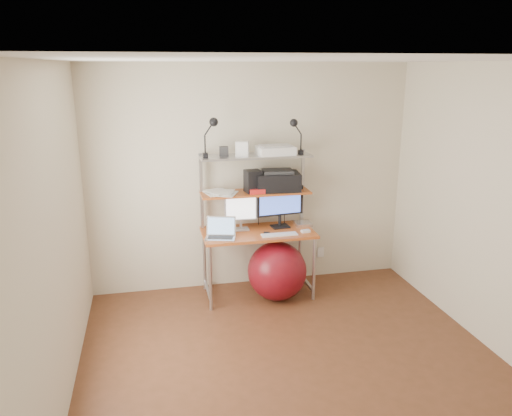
{
  "coord_description": "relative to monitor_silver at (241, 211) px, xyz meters",
  "views": [
    {
      "loc": [
        -1.12,
        -3.54,
        2.46
      ],
      "look_at": [
        -0.09,
        1.15,
        1.09
      ],
      "focal_mm": 35.0,
      "sensor_mm": 36.0,
      "label": 1
    }
  ],
  "objects": [
    {
      "name": "printer",
      "position": [
        0.42,
        0.04,
        0.31
      ],
      "size": [
        0.5,
        0.36,
        0.22
      ],
      "rotation": [
        0.0,
        0.0,
        -0.09
      ],
      "color": "black",
      "rests_on": "mid_shelf"
    },
    {
      "name": "mouse",
      "position": [
        0.66,
        -0.25,
        -0.2
      ],
      "size": [
        0.1,
        0.07,
        0.03
      ],
      "primitive_type": "cube",
      "rotation": [
        0.0,
        0.0,
        0.15
      ],
      "color": "white",
      "rests_on": "desktop"
    },
    {
      "name": "box_white",
      "position": [
        0.02,
        -0.01,
        0.68
      ],
      "size": [
        0.16,
        0.14,
        0.15
      ],
      "primitive_type": "cube",
      "rotation": [
        0.0,
        0.0,
        -0.3
      ],
      "color": "white",
      "rests_on": "top_shelf"
    },
    {
      "name": "phone",
      "position": [
        0.23,
        -0.22,
        -0.21
      ],
      "size": [
        0.09,
        0.13,
        0.01
      ],
      "primitive_type": "cube",
      "rotation": [
        0.0,
        0.0,
        -0.26
      ],
      "color": "black",
      "rests_on": "desktop"
    },
    {
      "name": "room",
      "position": [
        0.17,
        -1.55,
        0.3
      ],
      "size": [
        3.6,
        3.6,
        3.6
      ],
      "color": "brown",
      "rests_on": "ground"
    },
    {
      "name": "nas_cube",
      "position": [
        0.14,
        0.0,
        0.32
      ],
      "size": [
        0.19,
        0.19,
        0.24
      ],
      "primitive_type": "cube",
      "rotation": [
        0.0,
        0.0,
        0.15
      ],
      "color": "black",
      "rests_on": "mid_shelf"
    },
    {
      "name": "monitor_black",
      "position": [
        0.44,
        0.0,
        0.06
      ],
      "size": [
        0.53,
        0.17,
        0.53
      ],
      "rotation": [
        0.0,
        0.0,
        0.11
      ],
      "color": "black",
      "rests_on": "desktop"
    },
    {
      "name": "keyboard",
      "position": [
        0.36,
        -0.28,
        -0.2
      ],
      "size": [
        0.39,
        0.11,
        0.01
      ],
      "primitive_type": "cube",
      "rotation": [
        0.0,
        0.0,
        0.01
      ],
      "color": "white",
      "rests_on": "desktop"
    },
    {
      "name": "wall_outlet",
      "position": [
        1.02,
        0.24,
        -0.65
      ],
      "size": [
        0.08,
        0.01,
        0.12
      ],
      "primitive_type": "cube",
      "color": "white",
      "rests_on": "room"
    },
    {
      "name": "clip_lamp_left",
      "position": [
        -0.3,
        -0.05,
        0.9
      ],
      "size": [
        0.16,
        0.09,
        0.41
      ],
      "color": "black",
      "rests_on": "top_shelf"
    },
    {
      "name": "monitor_silver",
      "position": [
        0.0,
        0.0,
        0.0
      ],
      "size": [
        0.36,
        0.13,
        0.4
      ],
      "rotation": [
        0.0,
        0.0,
        -0.02
      ],
      "color": "#B6B7BC",
      "rests_on": "desktop"
    },
    {
      "name": "laptop",
      "position": [
        -0.25,
        -0.22,
        -0.16
      ],
      "size": [
        0.36,
        0.32,
        0.27
      ],
      "rotation": [
        0.0,
        0.0,
        -0.27
      ],
      "color": "silver",
      "rests_on": "desktop"
    },
    {
      "name": "exercise_ball",
      "position": [
        0.35,
        -0.25,
        -0.63
      ],
      "size": [
        0.64,
        0.64,
        0.64
      ],
      "primitive_type": "sphere",
      "color": "maroon",
      "rests_on": "floor"
    },
    {
      "name": "computer_desk",
      "position": [
        0.17,
        -0.05,
        0.01
      ],
      "size": [
        1.2,
        0.6,
        1.57
      ],
      "color": "#C65B26",
      "rests_on": "ground"
    },
    {
      "name": "clip_lamp_right",
      "position": [
        0.58,
        -0.06,
        0.88
      ],
      "size": [
        0.15,
        0.08,
        0.38
      ],
      "color": "black",
      "rests_on": "top_shelf"
    },
    {
      "name": "mac_mini",
      "position": [
        0.71,
        -0.0,
        -0.19
      ],
      "size": [
        0.18,
        0.18,
        0.03
      ],
      "primitive_type": "cube",
      "rotation": [
        0.0,
        0.0,
        -0.03
      ],
      "color": "silver",
      "rests_on": "desktop"
    },
    {
      "name": "scanner",
      "position": [
        0.38,
        -0.01,
        0.65
      ],
      "size": [
        0.4,
        0.28,
        0.1
      ],
      "rotation": [
        0.0,
        0.0,
        0.07
      ],
      "color": "white",
      "rests_on": "top_shelf"
    },
    {
      "name": "box_grey",
      "position": [
        -0.17,
        0.04,
        0.65
      ],
      "size": [
        0.11,
        0.11,
        0.1
      ],
      "primitive_type": "cube",
      "rotation": [
        0.0,
        0.0,
        -0.15
      ],
      "color": "#2B2B2D",
      "rests_on": "top_shelf"
    },
    {
      "name": "paper_stack",
      "position": [
        -0.22,
        0.02,
        0.21
      ],
      "size": [
        0.39,
        0.42,
        0.02
      ],
      "color": "white",
      "rests_on": "mid_shelf"
    },
    {
      "name": "red_box",
      "position": [
        0.17,
        -0.05,
        0.23
      ],
      "size": [
        0.19,
        0.13,
        0.05
      ],
      "primitive_type": "cube",
      "rotation": [
        0.0,
        0.0,
        0.05
      ],
      "color": "red",
      "rests_on": "mid_shelf"
    }
  ]
}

